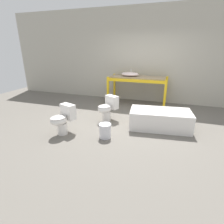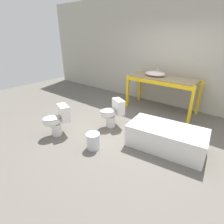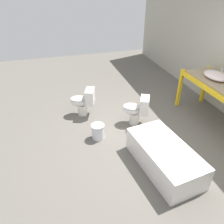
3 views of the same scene
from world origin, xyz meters
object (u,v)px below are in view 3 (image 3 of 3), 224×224
object	(u,v)px
bathtub_main	(164,155)
toilet_far	(83,101)
bucket_white	(98,131)
toilet_near	(136,109)
sink_basin	(216,76)

from	to	relation	value
bathtub_main	toilet_far	world-z (taller)	toilet_far
toilet_far	bucket_white	bearing A→B (deg)	26.53
toilet_near	bathtub_main	bearing A→B (deg)	25.22
sink_basin	toilet_near	size ratio (longest dim) A/B	0.90
toilet_far	toilet_near	bearing A→B (deg)	76.46
sink_basin	bucket_white	distance (m)	2.78
bathtub_main	toilet_near	world-z (taller)	toilet_near
bathtub_main	toilet_far	xyz separation A→B (m)	(-2.07, -1.01, 0.10)
bathtub_main	sink_basin	bearing A→B (deg)	116.79
bathtub_main	toilet_near	size ratio (longest dim) A/B	2.28
bathtub_main	bucket_white	distance (m)	1.42
toilet_far	bucket_white	distance (m)	1.00
sink_basin	toilet_near	bearing A→B (deg)	-96.89
bathtub_main	bucket_white	xyz separation A→B (m)	(-1.10, -0.90, -0.09)
toilet_near	bucket_white	xyz separation A→B (m)	(0.28, -0.94, -0.19)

